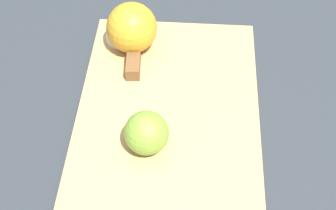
% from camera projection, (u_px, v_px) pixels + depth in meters
% --- Properties ---
extents(ground_plane, '(4.00, 4.00, 0.00)m').
position_uv_depth(ground_plane, '(168.00, 120.00, 0.74)').
color(ground_plane, '#282D33').
extents(cutting_board, '(0.46, 0.34, 0.02)m').
position_uv_depth(cutting_board, '(168.00, 117.00, 0.74)').
color(cutting_board, tan).
rests_on(cutting_board, ground_plane).
extents(apple_half_left, '(0.06, 0.06, 0.06)m').
position_uv_depth(apple_half_left, '(146.00, 133.00, 0.67)').
color(apple_half_left, olive).
rests_on(apple_half_left, cutting_board).
extents(apple_half_right, '(0.09, 0.09, 0.09)m').
position_uv_depth(apple_half_right, '(132.00, 28.00, 0.79)').
color(apple_half_right, gold).
rests_on(apple_half_right, cutting_board).
extents(knife, '(0.15, 0.05, 0.02)m').
position_uv_depth(knife, '(134.00, 61.00, 0.79)').
color(knife, silver).
rests_on(knife, cutting_board).
extents(apple_slice, '(0.05, 0.05, 0.01)m').
position_uv_depth(apple_slice, '(121.00, 38.00, 0.83)').
color(apple_slice, beige).
rests_on(apple_slice, cutting_board).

